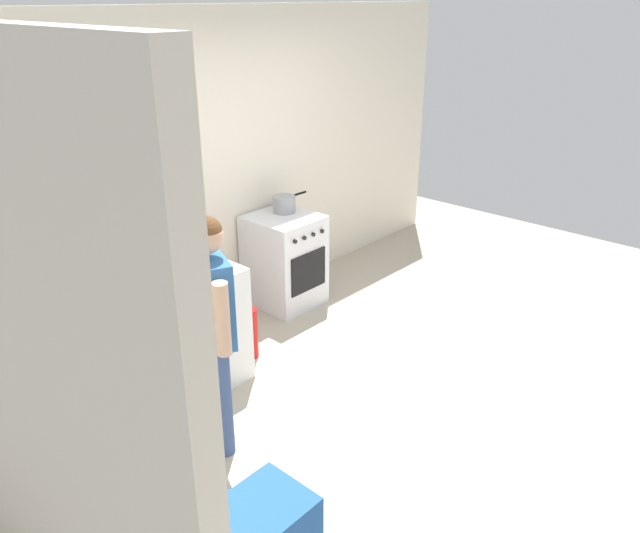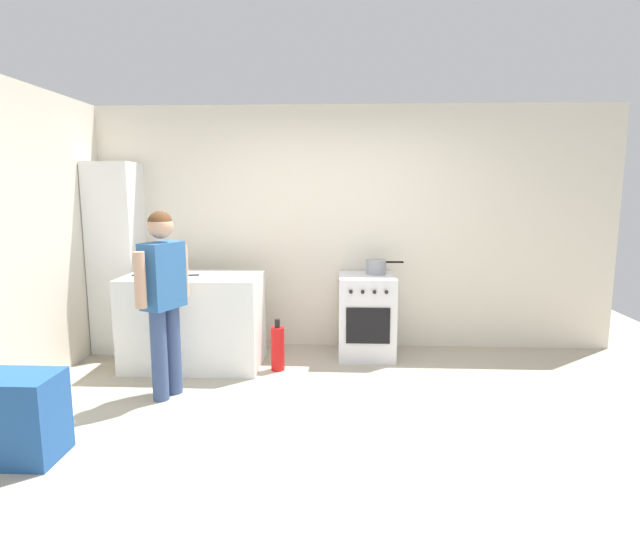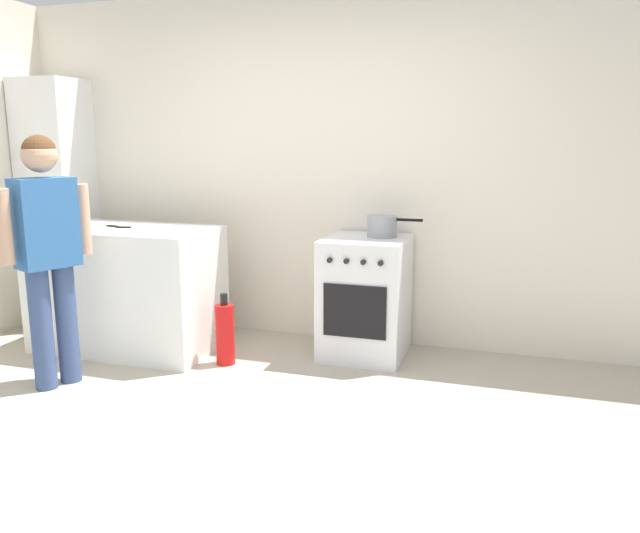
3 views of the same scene
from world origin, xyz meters
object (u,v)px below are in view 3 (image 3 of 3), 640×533
at_px(oven_left, 365,297).
at_px(knife_carving, 137,228).
at_px(fire_extinguisher, 225,334).
at_px(person, 47,242).
at_px(larder_cabinet, 59,203).
at_px(knife_bread, 103,225).
at_px(pot, 382,226).
at_px(knife_chef, 67,226).

distance_m(oven_left, knife_carving, 1.70).
distance_m(oven_left, fire_extinguisher, 1.01).
height_order(person, fire_extinguisher, person).
xyz_separation_m(person, larder_cabinet, (-0.94, 1.23, 0.09)).
height_order(oven_left, knife_carving, knife_carving).
height_order(knife_carving, fire_extinguisher, knife_carving).
bearing_deg(knife_bread, fire_extinguisher, -8.03).
bearing_deg(oven_left, pot, 40.66).
relative_size(oven_left, fire_extinguisher, 1.70).
xyz_separation_m(pot, larder_cabinet, (-2.74, 0.02, 0.07)).
height_order(oven_left, fire_extinguisher, oven_left).
bearing_deg(oven_left, person, -146.54).
bearing_deg(oven_left, fire_extinguisher, -151.22).
bearing_deg(pot, knife_carving, -165.09).
bearing_deg(knife_chef, knife_carving, 8.31).
height_order(oven_left, larder_cabinet, larder_cabinet).
relative_size(person, fire_extinguisher, 3.10).
xyz_separation_m(knife_carving, fire_extinguisher, (0.72, -0.11, -0.69)).
bearing_deg(knife_bread, knife_chef, -153.22).
xyz_separation_m(knife_chef, larder_cabinet, (-0.52, 0.55, 0.10)).
bearing_deg(oven_left, knife_carving, -166.99).
bearing_deg(person, fire_extinguisher, 37.81).
bearing_deg(knife_chef, fire_extinguisher, -1.45).
bearing_deg(knife_carving, person, -98.97).
xyz_separation_m(pot, fire_extinguisher, (-0.96, -0.56, -0.71)).
bearing_deg(person, knife_carving, 81.03).
height_order(knife_bread, fire_extinguisher, knife_bread).
relative_size(pot, knife_carving, 1.19).
bearing_deg(knife_bread, oven_left, 9.91).
xyz_separation_m(pot, person, (-1.81, -1.21, -0.01)).
height_order(oven_left, pot, pot).
height_order(pot, larder_cabinet, larder_cabinet).
relative_size(knife_carving, knife_chef, 1.05).
xyz_separation_m(pot, knife_carving, (-1.69, -0.45, -0.02)).
xyz_separation_m(pot, knife_chef, (-2.22, -0.53, -0.02)).
bearing_deg(larder_cabinet, knife_chef, -46.38).
distance_m(pot, knife_chef, 2.28).
relative_size(pot, knife_bread, 1.12).
height_order(knife_carving, knife_bread, same).
distance_m(knife_chef, person, 0.80).
relative_size(knife_chef, larder_cabinet, 0.16).
bearing_deg(fire_extinguisher, knife_carving, 171.34).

